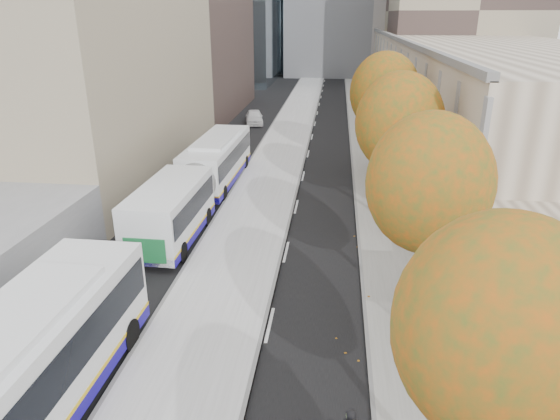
# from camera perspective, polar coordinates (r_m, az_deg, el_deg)

# --- Properties ---
(bus_platform) EXTENTS (4.25, 150.00, 0.15)m
(bus_platform) POSITION_cam_1_polar(r_m,az_deg,el_deg) (39.79, -0.07, 6.26)
(bus_platform) COLOR #B2B2B2
(bus_platform) RESTS_ON ground
(sidewalk) EXTENTS (4.75, 150.00, 0.08)m
(sidewalk) POSITION_cam_1_polar(r_m,az_deg,el_deg) (39.74, 11.53, 5.76)
(sidewalk) COLOR gray
(sidewalk) RESTS_ON ground
(building_tan) EXTENTS (18.00, 92.00, 8.00)m
(building_tan) POSITION_cam_1_polar(r_m,az_deg,el_deg) (69.14, 19.60, 14.86)
(building_tan) COLOR gray
(building_tan) RESTS_ON ground
(bus_shelter) EXTENTS (1.90, 4.40, 2.53)m
(bus_shelter) POSITION_cam_1_polar(r_m,az_deg,el_deg) (17.20, 23.62, -9.37)
(bus_shelter) COLOR #383A3F
(bus_shelter) RESTS_ON sidewalk
(tree_b) EXTENTS (4.00, 4.00, 6.97)m
(tree_b) POSITION_cam_1_polar(r_m,az_deg,el_deg) (10.31, 23.82, -12.49)
(tree_b) COLOR #312016
(tree_b) RESTS_ON sidewalk
(tree_c) EXTENTS (4.20, 4.20, 7.28)m
(tree_c) POSITION_cam_1_polar(r_m,az_deg,el_deg) (17.28, 16.67, 2.90)
(tree_c) COLOR #312016
(tree_c) RESTS_ON sidewalk
(tree_d) EXTENTS (4.40, 4.40, 7.60)m
(tree_d) POSITION_cam_1_polar(r_m,az_deg,el_deg) (25.85, 13.49, 9.67)
(tree_d) COLOR #312016
(tree_d) RESTS_ON sidewalk
(tree_e) EXTENTS (4.60, 4.60, 7.92)m
(tree_e) POSITION_cam_1_polar(r_m,az_deg,el_deg) (34.64, 11.87, 13.03)
(tree_e) COLOR #312016
(tree_e) RESTS_ON sidewalk
(bus_far) EXTENTS (2.90, 17.53, 2.91)m
(bus_far) POSITION_cam_1_polar(r_m,az_deg,el_deg) (29.54, -9.04, 3.65)
(bus_far) COLOR white
(bus_far) RESTS_ON ground
(distant_car) EXTENTS (2.46, 4.47, 1.44)m
(distant_car) POSITION_cam_1_polar(r_m,az_deg,el_deg) (51.93, -2.96, 10.56)
(distant_car) COLOR silver
(distant_car) RESTS_ON ground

